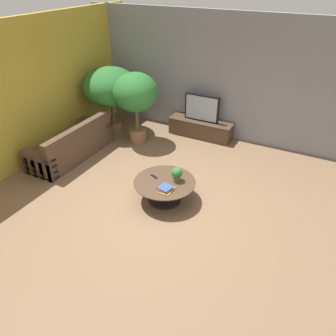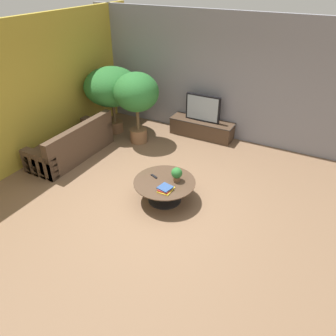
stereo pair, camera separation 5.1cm
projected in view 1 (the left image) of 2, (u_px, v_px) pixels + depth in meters
name	position (u px, v px, depth m)	size (l,w,h in m)	color
ground_plane	(157.00, 200.00, 6.27)	(24.00, 24.00, 0.00)	brown
back_wall_stone	(221.00, 78.00, 7.92)	(7.40, 0.12, 3.00)	gray
side_wall_left	(26.00, 94.00, 6.91)	(0.12, 7.40, 3.00)	gold
media_console	(201.00, 128.00, 8.49)	(1.66, 0.50, 0.44)	#473323
television	(202.00, 108.00, 8.20)	(0.90, 0.13, 0.67)	black
coffee_table	(165.00, 187.00, 6.12)	(1.15, 1.15, 0.42)	black
couch_by_wall	(72.00, 146.00, 7.53)	(0.84, 2.10, 0.84)	#4C3828
potted_palm_tall	(111.00, 88.00, 8.21)	(1.39, 1.39, 1.71)	brown
potted_palm_corner	(136.00, 95.00, 7.68)	(1.06, 1.06, 1.75)	brown
potted_plant_tabletop	(177.00, 174.00, 6.00)	(0.21, 0.21, 0.28)	brown
book_stack	(166.00, 189.00, 5.81)	(0.26, 0.29, 0.07)	gold
remote_black	(154.00, 176.00, 6.19)	(0.04, 0.16, 0.02)	black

